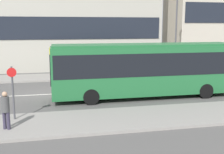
{
  "coord_description": "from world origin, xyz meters",
  "views": [
    {
      "loc": [
        0.78,
        -19.16,
        4.58
      ],
      "look_at": [
        4.46,
        -1.77,
        1.36
      ],
      "focal_mm": 45.0,
      "sensor_mm": 36.0,
      "label": 1
    }
  ],
  "objects_px": {
    "pedestrian_near_stop": "(6,108)",
    "bus_stop_sign": "(13,89)",
    "parked_car_0": "(198,71)",
    "city_bus": "(145,67)",
    "street_lamp": "(176,22)"
  },
  "relations": [
    {
      "from": "parked_car_0",
      "to": "street_lamp",
      "type": "distance_m",
      "value": 5.01
    },
    {
      "from": "pedestrian_near_stop",
      "to": "city_bus",
      "type": "bearing_deg",
      "value": 58.8
    },
    {
      "from": "parked_car_0",
      "to": "pedestrian_near_stop",
      "type": "bearing_deg",
      "value": -145.52
    },
    {
      "from": "city_bus",
      "to": "parked_car_0",
      "type": "bearing_deg",
      "value": 42.68
    },
    {
      "from": "parked_car_0",
      "to": "city_bus",
      "type": "bearing_deg",
      "value": -141.25
    },
    {
      "from": "bus_stop_sign",
      "to": "street_lamp",
      "type": "distance_m",
      "value": 17.56
    },
    {
      "from": "pedestrian_near_stop",
      "to": "bus_stop_sign",
      "type": "height_order",
      "value": "bus_stop_sign"
    },
    {
      "from": "street_lamp",
      "to": "city_bus",
      "type": "bearing_deg",
      "value": -125.87
    },
    {
      "from": "city_bus",
      "to": "parked_car_0",
      "type": "relative_size",
      "value": 2.63
    },
    {
      "from": "bus_stop_sign",
      "to": "pedestrian_near_stop",
      "type": "bearing_deg",
      "value": -96.81
    },
    {
      "from": "pedestrian_near_stop",
      "to": "bus_stop_sign",
      "type": "bearing_deg",
      "value": 111.54
    },
    {
      "from": "city_bus",
      "to": "bus_stop_sign",
      "type": "xyz_separation_m",
      "value": [
        -7.76,
        -3.32,
        -0.36
      ]
    },
    {
      "from": "pedestrian_near_stop",
      "to": "street_lamp",
      "type": "relative_size",
      "value": 0.21
    },
    {
      "from": "pedestrian_near_stop",
      "to": "parked_car_0",
      "type": "bearing_deg",
      "value": 62.83
    },
    {
      "from": "pedestrian_near_stop",
      "to": "bus_stop_sign",
      "type": "relative_size",
      "value": 0.65
    }
  ]
}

